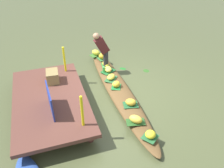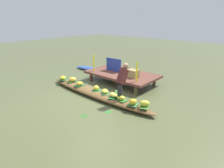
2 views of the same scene
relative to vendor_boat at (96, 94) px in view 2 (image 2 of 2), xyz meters
The scene contains 30 objects.
canal_water 0.11m from the vendor_boat, ahead, with size 40.00×40.00×0.00m, color #4D5432.
dock_platform 1.96m from the vendor_boat, 98.23° to the left, with size 3.20×1.80×0.45m.
vendor_boat is the anchor object (origin of this frame).
moored_boat 3.70m from the vendor_boat, 138.12° to the left, with size 2.38×0.58×0.17m, color #2C4C98.
leaf_mat_0 1.75m from the vendor_boat, ahead, with size 0.31×0.32×0.01m, color #356E37.
banana_bunch_0 1.76m from the vendor_boat, ahead, with size 0.22×0.25×0.19m, color gold.
leaf_mat_1 0.13m from the vendor_boat, 115.30° to the left, with size 0.32×0.26×0.01m, color #1F7736.
banana_bunch_1 0.22m from the vendor_boat, 115.30° to the left, with size 0.23×0.20×0.18m, color yellow.
leaf_mat_2 0.88m from the vendor_boat, ahead, with size 0.44×0.29×0.01m, color #21632D.
banana_bunch_2 0.90m from the vendor_boat, ahead, with size 0.32×0.22×0.15m, color #F3D54F.
leaf_mat_3 1.55m from the vendor_boat, behind, with size 0.44×0.25×0.01m, color #295824.
banana_bunch_3 1.56m from the vendor_boat, behind, with size 0.31×0.19×0.19m, color yellow.
leaf_mat_4 2.09m from the vendor_boat, ahead, with size 0.42×0.26×0.01m, color #3C702B.
banana_bunch_4 2.10m from the vendor_boat, ahead, with size 0.30×0.20×0.19m, color gold.
leaf_mat_5 0.44m from the vendor_boat, ahead, with size 0.42×0.27×0.01m, color #306738.
banana_bunch_5 0.46m from the vendor_boat, ahead, with size 0.30×0.21×0.15m, color yellow.
leaf_mat_6 0.91m from the vendor_boat, behind, with size 0.38×0.28×0.01m, color #255F32.
banana_bunch_6 0.93m from the vendor_boat, behind, with size 0.27×0.22×0.17m, color gold.
leaf_mat_7 2.08m from the vendor_boat, behind, with size 0.32×0.31×0.01m, color #296436.
banana_bunch_7 2.08m from the vendor_boat, behind, with size 0.23×0.24×0.16m, color yellow.
leaf_mat_8 1.23m from the vendor_boat, ahead, with size 0.43×0.24×0.01m, color #2F8032.
banana_bunch_8 1.24m from the vendor_boat, ahead, with size 0.31×0.18×0.15m, color yellow.
vendor_person 1.42m from the vendor_boat, ahead, with size 0.20×0.51×1.20m.
water_bottle 0.91m from the vendor_boat, 10.64° to the left, with size 0.08×0.08×0.19m, color #52BD5B.
market_banner 2.17m from the vendor_boat, 112.02° to the left, with size 0.85×0.03×0.60m, color navy.
railing_post_west 2.11m from the vendor_boat, 138.14° to the left, with size 0.06×0.06×0.78m, color yellow.
railing_post_east 1.77m from the vendor_boat, 55.16° to the left, with size 0.06×0.06×0.78m, color yellow.
produce_crate 1.88m from the vendor_boat, 74.94° to the left, with size 0.44×0.32×0.32m, color olive.
drifting_plant_0 1.38m from the vendor_boat, 26.73° to the right, with size 0.23×0.15×0.01m, color #236F26.
drifting_plant_1 1.57m from the vendor_boat, 57.26° to the right, with size 0.23×0.20×0.01m, color #305E22.
Camera 2 is at (4.83, -4.55, 2.82)m, focal length 30.25 mm.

